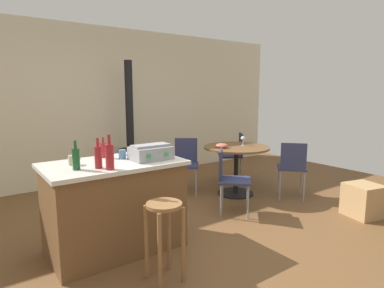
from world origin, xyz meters
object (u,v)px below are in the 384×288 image
cup_0 (122,154)px  cup_1 (73,160)px  wine_glass (243,139)px  folding_chair_left (234,153)px  toolbox (151,152)px  wood_stove (131,155)px  bottle_1 (76,158)px  folding_chair_right (186,161)px  kitchen_island (115,205)px  dining_table (236,158)px  folding_chair_near (230,176)px  bottle_0 (110,156)px  cardboard_box (363,200)px  bottle_3 (103,150)px  serving_bowl (222,146)px  folding_chair_far (292,165)px  wooden_stool (164,226)px  bottle_2 (98,157)px

cup_0 → cup_1: 0.50m
cup_1 → wine_glass: bearing=10.5°
folding_chair_left → toolbox: toolbox is taller
wood_stove → bottle_1: 2.74m
folding_chair_right → kitchen_island: bearing=-145.7°
wine_glass → folding_chair_right: bearing=145.1°
dining_table → folding_chair_near: folding_chair_near is taller
folding_chair_right → bottle_0: (-1.80, -1.41, 0.52)m
folding_chair_near → cardboard_box: 1.74m
bottle_3 → kitchen_island: bearing=-90.7°
dining_table → wood_stove: bearing=125.6°
folding_chair_right → bottle_3: size_ratio=3.93×
serving_bowl → cardboard_box: bearing=-59.8°
bottle_3 → cup_1: bearing=-157.0°
cardboard_box → folding_chair_left: bearing=94.4°
toolbox → serving_bowl: toolbox is taller
folding_chair_far → serving_bowl: 1.08m
folding_chair_near → toolbox: 1.34m
cup_0 → serving_bowl: size_ratio=0.61×
dining_table → serving_bowl: size_ratio=5.59×
cup_0 → wine_glass: cup_0 is taller
wooden_stool → bottle_1: bottle_1 is taller
bottle_0 → cup_0: bearing=52.7°
wine_glass → cardboard_box: bearing=-71.9°
folding_chair_far → wood_stove: 2.67m
bottle_0 → dining_table: bearing=20.1°
toolbox → wooden_stool: bearing=-110.4°
bottle_2 → wine_glass: size_ratio=1.94×
folding_chair_near → cup_0: size_ratio=7.66×
wooden_stool → wine_glass: bearing=31.5°
bottle_3 → wooden_stool: bearing=-83.8°
dining_table → bottle_1: (-2.62, -0.70, 0.43)m
wine_glass → bottle_3: bearing=-171.6°
folding_chair_near → toolbox: size_ratio=2.11×
kitchen_island → folding_chair_near: kitchen_island is taller
wooden_stool → bottle_2: 0.87m
folding_chair_left → bottle_1: 3.44m
folding_chair_near → bottle_2: (-1.81, -0.22, 0.52)m
wood_stove → serving_bowl: bearing=-61.2°
kitchen_island → folding_chair_left: size_ratio=1.55×
wine_glass → cup_1: bearing=-169.5°
cup_1 → cardboard_box: cup_1 is taller
toolbox → cup_1: (-0.72, 0.21, -0.03)m
dining_table → bottle_2: 2.59m
folding_chair_far → cup_1: 3.13m
bottle_0 → bottle_2: bottle_0 is taller
wooden_stool → folding_chair_left: size_ratio=0.80×
cup_0 → dining_table: bearing=13.4°
wine_glass → cardboard_box: 1.86m
toolbox → wine_glass: toolbox is taller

